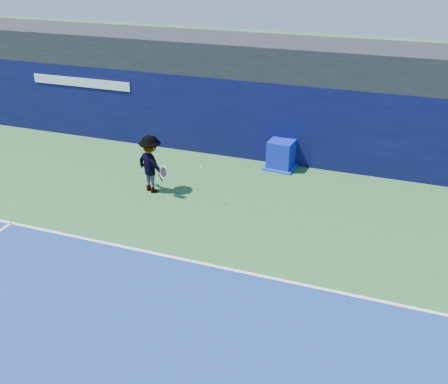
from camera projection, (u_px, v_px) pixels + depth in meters
The scene contains 7 objects.
ground at pixel (102, 330), 10.69m from camera, with size 80.00×80.00×0.00m, color #2C632D.
baseline at pixel (164, 255), 13.21m from camera, with size 24.00×0.10×0.01m, color white.
stadium_band at pixel (258, 56), 18.73m from camera, with size 36.00×3.00×1.20m, color black.
back_wall_assembly at pixel (249, 117), 18.84m from camera, with size 36.00×1.03×3.00m.
equipment_cart at pixel (281, 155), 18.16m from camera, with size 1.19×1.19×1.05m.
tennis_player at pixel (151, 164), 16.22m from camera, with size 1.49×1.17×1.93m.
tennis_ball at pixel (201, 167), 15.21m from camera, with size 0.07×0.07×0.07m.
Camera 1 is at (5.25, -6.84, 7.45)m, focal length 40.00 mm.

